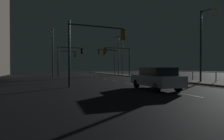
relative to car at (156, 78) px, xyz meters
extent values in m
plane|color=black|center=(0.33, 9.72, -0.82)|extent=(112.00, 112.00, 0.00)
cube|color=gray|center=(7.40, 9.72, -0.75)|extent=(2.89, 77.00, 0.14)
cube|color=silver|center=(0.33, -2.78, -0.82)|extent=(0.14, 2.00, 0.01)
cube|color=silver|center=(0.33, 1.22, -0.82)|extent=(0.14, 2.00, 0.01)
cube|color=silver|center=(0.33, 5.22, -0.82)|extent=(0.14, 2.00, 0.01)
cube|color=silver|center=(0.33, 9.22, -0.82)|extent=(0.14, 2.00, 0.01)
cube|color=silver|center=(0.33, 13.22, -0.82)|extent=(0.14, 2.00, 0.01)
cube|color=silver|center=(0.33, 17.22, -0.82)|extent=(0.14, 2.00, 0.01)
cube|color=silver|center=(0.33, 21.22, -0.82)|extent=(0.14, 2.00, 0.01)
cube|color=silver|center=(0.33, 25.22, -0.82)|extent=(0.14, 2.00, 0.01)
cube|color=silver|center=(0.33, 29.22, -0.82)|extent=(0.14, 2.00, 0.01)
cube|color=silver|center=(0.33, 33.22, -0.82)|extent=(0.14, 2.00, 0.01)
cube|color=silver|center=(0.33, 37.22, -0.82)|extent=(0.14, 2.00, 0.01)
cube|color=gold|center=(5.70, 14.72, -0.82)|extent=(0.14, 53.00, 0.01)
cube|color=silver|center=(0.00, 0.07, -0.15)|extent=(1.93, 4.44, 0.70)
cube|color=#1E2328|center=(0.00, -0.18, 0.47)|extent=(1.66, 2.50, 0.55)
cylinder|color=black|center=(-0.76, 1.49, -0.50)|extent=(0.24, 0.65, 0.64)
cylinder|color=black|center=(0.84, 1.45, -0.50)|extent=(0.24, 0.65, 0.64)
cylinder|color=black|center=(-0.83, -1.32, -0.50)|extent=(0.24, 0.65, 0.64)
cylinder|color=black|center=(0.77, -1.36, -0.50)|extent=(0.24, 0.65, 0.64)
cylinder|color=#2D3033|center=(6.61, 18.49, 1.87)|extent=(0.16, 0.16, 5.11)
cylinder|color=#4C4C51|center=(4.28, 18.30, 4.18)|extent=(4.67, 0.50, 0.11)
cube|color=olive|center=(1.95, 18.10, 3.65)|extent=(0.31, 0.36, 0.95)
sphere|color=black|center=(1.79, 18.09, 3.95)|extent=(0.20, 0.20, 0.20)
sphere|color=orange|center=(1.79, 18.09, 3.65)|extent=(0.20, 0.20, 0.20)
sphere|color=black|center=(1.79, 18.09, 3.35)|extent=(0.20, 0.20, 0.20)
cylinder|color=#2D3033|center=(-5.58, 20.32, 1.81)|extent=(0.16, 0.16, 5.26)
cylinder|color=#38383D|center=(-3.60, 20.49, 4.19)|extent=(3.96, 0.44, 0.11)
cube|color=black|center=(-1.63, 20.66, 3.66)|extent=(0.31, 0.36, 0.95)
sphere|color=black|center=(-1.47, 20.67, 3.96)|extent=(0.20, 0.20, 0.20)
sphere|color=orange|center=(-1.47, 20.67, 3.66)|extent=(0.20, 0.20, 0.20)
sphere|color=black|center=(-1.47, 20.67, 3.36)|extent=(0.20, 0.20, 0.20)
cylinder|color=#4C4C51|center=(6.15, 22.70, 1.88)|extent=(0.16, 0.16, 5.12)
cylinder|color=#2D3033|center=(4.60, 22.53, 4.19)|extent=(3.11, 0.44, 0.11)
cube|color=olive|center=(3.05, 22.37, 3.66)|extent=(0.31, 0.37, 0.95)
sphere|color=black|center=(2.90, 22.35, 3.96)|extent=(0.20, 0.20, 0.20)
sphere|color=orange|center=(2.90, 22.35, 3.66)|extent=(0.20, 0.20, 0.20)
sphere|color=black|center=(2.90, 22.35, 3.36)|extent=(0.20, 0.20, 0.20)
cylinder|color=#4C4C51|center=(-5.57, 23.85, 1.64)|extent=(0.16, 0.16, 4.92)
cylinder|color=#38383D|center=(-3.98, 23.81, 3.84)|extent=(3.18, 0.18, 0.11)
cube|color=olive|center=(-2.39, 23.78, 3.32)|extent=(0.29, 0.35, 0.95)
sphere|color=black|center=(-2.24, 23.78, 3.62)|extent=(0.20, 0.20, 0.20)
sphere|color=orange|center=(-2.24, 23.78, 3.32)|extent=(0.20, 0.20, 0.20)
sphere|color=black|center=(-2.24, 23.78, 3.02)|extent=(0.20, 0.20, 0.20)
cylinder|color=#4C4C51|center=(6.57, 25.99, 2.11)|extent=(0.16, 0.16, 5.58)
cylinder|color=#2D3033|center=(4.72, 25.85, 4.65)|extent=(3.71, 0.39, 0.11)
cube|color=olive|center=(2.87, 25.71, 4.12)|extent=(0.31, 0.36, 0.95)
sphere|color=black|center=(2.71, 25.70, 4.42)|extent=(0.20, 0.20, 0.20)
sphere|color=orange|center=(2.71, 25.70, 4.12)|extent=(0.20, 0.20, 0.20)
sphere|color=black|center=(2.71, 25.70, 3.82)|extent=(0.20, 0.20, 0.20)
cylinder|color=#2D3033|center=(-5.61, 3.62, 1.81)|extent=(0.16, 0.16, 5.27)
cylinder|color=#2D3033|center=(-3.25, 3.74, 4.20)|extent=(4.72, 0.34, 0.11)
cube|color=olive|center=(-0.90, 3.85, 3.67)|extent=(0.30, 0.35, 0.95)
sphere|color=black|center=(-0.74, 3.86, 3.97)|extent=(0.20, 0.20, 0.20)
sphere|color=orange|center=(-0.74, 3.86, 3.67)|extent=(0.20, 0.20, 0.20)
sphere|color=black|center=(-0.74, 3.86, 3.37)|extent=(0.20, 0.20, 0.20)
cylinder|color=#38383D|center=(7.37, 3.19, 2.90)|extent=(0.18, 0.18, 7.16)
cylinder|color=#2D3033|center=(7.42, 2.47, 6.33)|extent=(0.19, 1.44, 0.10)
ellipsoid|color=#F9D172|center=(7.46, 1.75, 6.23)|extent=(0.56, 0.36, 0.24)
cylinder|color=#4C4C51|center=(7.12, 22.93, 3.26)|extent=(0.18, 0.18, 7.89)
cylinder|color=#2D3033|center=(6.42, 23.41, 7.06)|extent=(1.44, 1.05, 0.10)
ellipsoid|color=#F9D172|center=(5.73, 23.90, 6.96)|extent=(0.56, 0.36, 0.24)
cylinder|color=#2D3033|center=(-6.48, 20.23, 3.20)|extent=(0.18, 0.18, 8.05)
cylinder|color=#4C4C51|center=(-6.71, 20.95, 7.08)|extent=(0.54, 1.47, 0.10)
ellipsoid|color=#F9D172|center=(-6.93, 21.67, 6.98)|extent=(0.56, 0.36, 0.24)
cylinder|color=#4C4C51|center=(6.48, 23.43, 3.30)|extent=(0.18, 0.18, 7.96)
cylinder|color=#2D3033|center=(6.21, 22.76, 7.13)|extent=(0.63, 1.39, 0.10)
ellipsoid|color=#F9D172|center=(5.95, 22.08, 7.03)|extent=(0.56, 0.36, 0.24)
cylinder|color=#59595E|center=(8.69, 2.53, -0.21)|extent=(0.09, 0.09, 0.95)
cylinder|color=#59595E|center=(8.69, 5.61, -0.21)|extent=(0.09, 0.09, 0.95)
cylinder|color=#59595E|center=(8.69, 8.68, -0.21)|extent=(0.09, 0.09, 0.95)
cylinder|color=#59595E|center=(8.69, 11.76, -0.21)|extent=(0.09, 0.09, 0.95)
cylinder|color=#59595E|center=(8.69, 14.84, -0.21)|extent=(0.09, 0.09, 0.95)
cube|color=slate|center=(8.69, 2.53, 0.27)|extent=(0.06, 24.62, 0.06)
camera|label=1|loc=(-7.17, -10.83, 0.73)|focal=28.66mm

